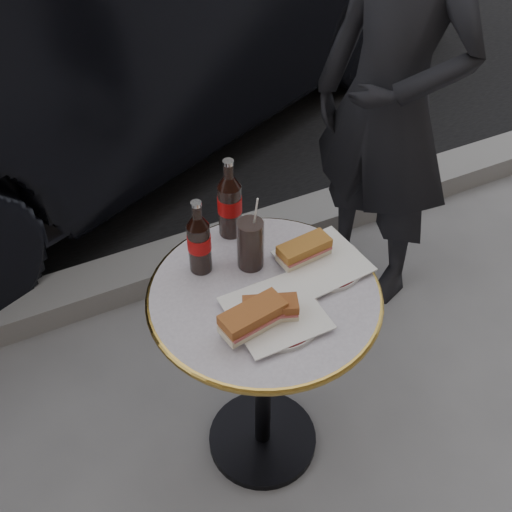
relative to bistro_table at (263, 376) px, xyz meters
name	(u,v)px	position (x,y,z in m)	size (l,w,h in m)	color
ground	(262,441)	(0.00, 0.00, -0.37)	(80.00, 80.00, 0.00)	slate
curb	(169,264)	(0.00, 0.90, -0.32)	(40.00, 0.20, 0.12)	gray
bistro_table	(263,376)	(0.00, 0.00, 0.00)	(0.62, 0.62, 0.73)	#BAB2C4
plate_left	(275,315)	(-0.01, -0.09, 0.37)	(0.23, 0.23, 0.01)	silver
plate_right	(323,263)	(0.19, 0.02, 0.37)	(0.22, 0.22, 0.01)	silver
sandwich_left_a	(253,318)	(-0.08, -0.10, 0.41)	(0.16, 0.08, 0.06)	#9F5628
sandwich_left_b	(270,309)	(-0.03, -0.09, 0.40)	(0.14, 0.06, 0.05)	brown
sandwich_right	(304,251)	(0.15, 0.06, 0.40)	(0.15, 0.07, 0.05)	#AD6D2C
cola_bottle_left	(199,237)	(-0.11, 0.16, 0.48)	(0.06, 0.06, 0.23)	black
cola_bottle_right	(229,198)	(0.02, 0.26, 0.49)	(0.07, 0.07, 0.25)	black
cola_glass	(250,243)	(0.01, 0.11, 0.44)	(0.08, 0.08, 0.15)	black
pedestrian	(391,103)	(0.75, 0.54, 0.45)	(0.60, 0.39, 1.64)	black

